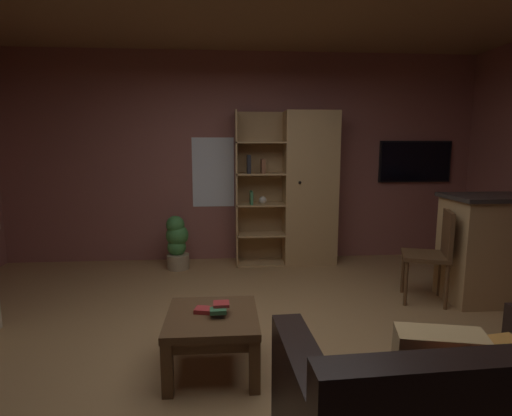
# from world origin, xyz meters

# --- Properties ---
(floor) EXTENTS (6.27, 5.30, 0.02)m
(floor) POSITION_xyz_m (0.00, 0.00, -0.01)
(floor) COLOR #A37A4C
(floor) RESTS_ON ground
(wall_back) EXTENTS (6.39, 0.06, 2.74)m
(wall_back) POSITION_xyz_m (0.00, 2.68, 1.37)
(wall_back) COLOR #8E544C
(wall_back) RESTS_ON ground
(window_pane_back) EXTENTS (0.55, 0.01, 0.92)m
(window_pane_back) POSITION_xyz_m (-0.40, 2.65, 1.19)
(window_pane_back) COLOR white
(bookshelf_cabinet) EXTENTS (1.30, 0.41, 1.97)m
(bookshelf_cabinet) POSITION_xyz_m (0.77, 2.41, 0.98)
(bookshelf_cabinet) COLOR tan
(bookshelf_cabinet) RESTS_ON ground
(coffee_table) EXTENTS (0.62, 0.64, 0.40)m
(coffee_table) POSITION_xyz_m (-0.34, -0.12, 0.32)
(coffee_table) COLOR brown
(coffee_table) RESTS_ON ground
(table_book_0) EXTENTS (0.14, 0.12, 0.03)m
(table_book_0) POSITION_xyz_m (-0.40, -0.08, 0.42)
(table_book_0) COLOR #B22D2D
(table_book_0) RESTS_ON coffee_table
(table_book_1) EXTENTS (0.11, 0.09, 0.03)m
(table_book_1) POSITION_xyz_m (-0.30, -0.17, 0.45)
(table_book_1) COLOR #387247
(table_book_1) RESTS_ON coffee_table
(table_book_2) EXTENTS (0.11, 0.10, 0.02)m
(table_book_2) POSITION_xyz_m (-0.28, -0.11, 0.47)
(table_book_2) COLOR #B22D2D
(table_book_2) RESTS_ON coffee_table
(dining_chair) EXTENTS (0.54, 0.54, 0.92)m
(dining_chair) POSITION_xyz_m (1.80, 0.95, 0.53)
(dining_chair) COLOR brown
(dining_chair) RESTS_ON ground
(potted_floor_plant) EXTENTS (0.28, 0.30, 0.67)m
(potted_floor_plant) POSITION_xyz_m (-0.86, 2.25, 0.34)
(potted_floor_plant) COLOR #9E896B
(potted_floor_plant) RESTS_ON ground
(wall_mounted_tv) EXTENTS (0.99, 0.06, 0.56)m
(wall_mounted_tv) POSITION_xyz_m (2.35, 2.62, 1.32)
(wall_mounted_tv) COLOR black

